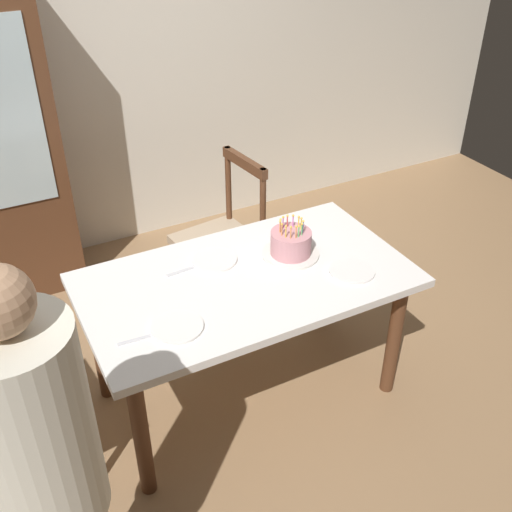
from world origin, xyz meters
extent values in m
plane|color=#93704C|center=(0.00, 0.00, 0.00)|extent=(6.40, 6.40, 0.00)
cube|color=silver|center=(0.00, 1.85, 1.30)|extent=(6.40, 0.10, 2.60)
cube|color=white|center=(0.00, 0.00, 0.72)|extent=(1.52, 0.85, 0.04)
cylinder|color=#56331E|center=(-0.66, -0.33, 0.35)|extent=(0.07, 0.07, 0.70)
cylinder|color=#56331E|center=(0.66, -0.33, 0.35)|extent=(0.07, 0.07, 0.70)
cylinder|color=#56331E|center=(-0.66, 0.33, 0.35)|extent=(0.07, 0.07, 0.70)
cylinder|color=#56331E|center=(0.66, 0.33, 0.35)|extent=(0.07, 0.07, 0.70)
cylinder|color=silver|center=(0.27, 0.06, 0.74)|extent=(0.28, 0.28, 0.01)
cylinder|color=#D18C93|center=(0.27, 0.06, 0.81)|extent=(0.20, 0.20, 0.12)
cylinder|color=yellow|center=(0.33, 0.07, 0.90)|extent=(0.01, 0.01, 0.05)
sphere|color=#FFC64C|center=(0.33, 0.07, 0.93)|extent=(0.01, 0.01, 0.01)
cylinder|color=yellow|center=(0.33, 0.08, 0.90)|extent=(0.01, 0.01, 0.05)
sphere|color=#FFC64C|center=(0.33, 0.08, 0.93)|extent=(0.01, 0.01, 0.01)
cylinder|color=#D872CC|center=(0.31, 0.11, 0.90)|extent=(0.01, 0.01, 0.05)
sphere|color=#FFC64C|center=(0.31, 0.11, 0.93)|extent=(0.01, 0.01, 0.01)
cylinder|color=#E54C4C|center=(0.28, 0.12, 0.90)|extent=(0.01, 0.01, 0.05)
sphere|color=#FFC64C|center=(0.28, 0.12, 0.93)|extent=(0.01, 0.01, 0.01)
cylinder|color=#D872CC|center=(0.26, 0.12, 0.90)|extent=(0.01, 0.01, 0.05)
sphere|color=#FFC64C|center=(0.26, 0.12, 0.93)|extent=(0.01, 0.01, 0.01)
cylinder|color=#D872CC|center=(0.24, 0.10, 0.90)|extent=(0.01, 0.01, 0.05)
sphere|color=#FFC64C|center=(0.24, 0.10, 0.93)|extent=(0.01, 0.01, 0.01)
cylinder|color=#F2994C|center=(0.23, 0.09, 0.90)|extent=(0.01, 0.01, 0.05)
sphere|color=#FFC64C|center=(0.23, 0.09, 0.93)|extent=(0.01, 0.01, 0.01)
cylinder|color=#F2994C|center=(0.22, 0.06, 0.90)|extent=(0.01, 0.01, 0.05)
sphere|color=#FFC64C|center=(0.22, 0.06, 0.93)|extent=(0.01, 0.01, 0.01)
cylinder|color=yellow|center=(0.23, 0.04, 0.90)|extent=(0.01, 0.01, 0.05)
sphere|color=#FFC64C|center=(0.23, 0.04, 0.93)|extent=(0.01, 0.01, 0.01)
cylinder|color=#F2994C|center=(0.24, 0.02, 0.90)|extent=(0.01, 0.01, 0.05)
sphere|color=#FFC64C|center=(0.24, 0.02, 0.93)|extent=(0.01, 0.01, 0.01)
cylinder|color=#F2994C|center=(0.27, 0.01, 0.90)|extent=(0.01, 0.01, 0.05)
sphere|color=#FFC64C|center=(0.27, 0.01, 0.93)|extent=(0.01, 0.01, 0.01)
cylinder|color=#66CC72|center=(0.28, 0.01, 0.90)|extent=(0.01, 0.01, 0.05)
sphere|color=#FFC64C|center=(0.28, 0.01, 0.93)|extent=(0.01, 0.01, 0.01)
cylinder|color=#66CC72|center=(0.30, 0.02, 0.90)|extent=(0.01, 0.01, 0.05)
sphere|color=#FFC64C|center=(0.30, 0.02, 0.93)|extent=(0.01, 0.01, 0.01)
cylinder|color=#4C7FE5|center=(0.32, 0.04, 0.90)|extent=(0.01, 0.01, 0.05)
sphere|color=#FFC64C|center=(0.32, 0.04, 0.93)|extent=(0.01, 0.01, 0.01)
cylinder|color=white|center=(-0.42, -0.19, 0.74)|extent=(0.22, 0.22, 0.01)
cylinder|color=white|center=(-0.08, 0.19, 0.74)|extent=(0.22, 0.22, 0.01)
cylinder|color=white|center=(0.46, -0.19, 0.74)|extent=(0.22, 0.22, 0.01)
cube|color=silver|center=(-0.58, -0.19, 0.74)|extent=(0.18, 0.03, 0.01)
cube|color=silver|center=(-0.24, 0.18, 0.74)|extent=(0.18, 0.03, 0.01)
cube|color=tan|center=(0.18, 0.75, 0.45)|extent=(0.49, 0.49, 0.05)
cylinder|color=#56331E|center=(-0.01, 0.89, 0.21)|extent=(0.04, 0.04, 0.42)
cylinder|color=#56331E|center=(0.04, 0.56, 0.21)|extent=(0.04, 0.04, 0.42)
cylinder|color=#56331E|center=(0.33, 0.94, 0.21)|extent=(0.04, 0.04, 0.42)
cylinder|color=#56331E|center=(0.37, 0.60, 0.21)|extent=(0.04, 0.04, 0.42)
cylinder|color=#56331E|center=(0.36, 0.95, 0.70)|extent=(0.04, 0.04, 0.50)
cylinder|color=#56331E|center=(0.40, 0.59, 0.70)|extent=(0.04, 0.04, 0.50)
cube|color=#56331E|center=(0.38, 0.77, 0.92)|extent=(0.09, 0.40, 0.06)
cube|color=tan|center=(-1.06, -0.05, 0.45)|extent=(0.49, 0.49, 0.05)
cylinder|color=#56331E|center=(-0.87, -0.20, 0.21)|extent=(0.04, 0.04, 0.42)
cylinder|color=#56331E|center=(-0.91, 0.13, 0.21)|extent=(0.04, 0.04, 0.42)
cylinder|color=#56331E|center=(-1.21, -0.24, 0.21)|extent=(0.04, 0.04, 0.42)
cylinder|color=silver|center=(-1.04, -0.82, 1.11)|extent=(0.32, 0.32, 0.65)
camera|label=1|loc=(-1.03, -2.05, 2.36)|focal=42.55mm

